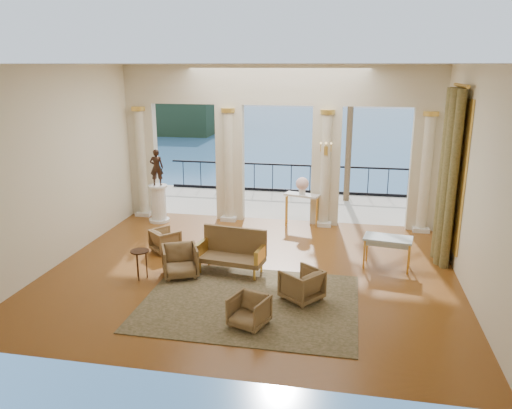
% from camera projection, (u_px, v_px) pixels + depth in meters
% --- Properties ---
extents(floor, '(9.00, 9.00, 0.00)m').
position_uv_depth(floor, '(251.00, 271.00, 11.23)').
color(floor, '#4F2D0C').
rests_on(floor, ground).
extents(room_walls, '(9.00, 9.00, 9.00)m').
position_uv_depth(room_walls, '(239.00, 153.00, 9.40)').
color(room_walls, white).
rests_on(room_walls, ground).
extents(arcade, '(9.00, 0.56, 4.50)m').
position_uv_depth(arcade, '(277.00, 134.00, 14.15)').
color(arcade, beige).
rests_on(arcade, ground).
extents(terrace, '(10.00, 3.60, 0.10)m').
position_uv_depth(terrace, '(285.00, 205.00, 16.73)').
color(terrace, '#BCB0A0').
rests_on(terrace, ground).
extents(balustrade, '(9.00, 0.06, 1.03)m').
position_uv_depth(balustrade, '(291.00, 181.00, 18.12)').
color(balustrade, black).
rests_on(balustrade, terrace).
extents(palm_tree, '(2.00, 2.00, 4.50)m').
position_uv_depth(palm_tree, '(352.00, 77.00, 16.01)').
color(palm_tree, '#4C3823').
rests_on(palm_tree, terrace).
extents(headland, '(22.00, 18.00, 6.00)m').
position_uv_depth(headland, '(158.00, 111.00, 83.66)').
color(headland, black).
rests_on(headland, sea).
extents(sea, '(160.00, 160.00, 0.00)m').
position_uv_depth(sea, '(336.00, 143.00, 69.60)').
color(sea, '#245E8B').
rests_on(sea, ground).
extents(curtain, '(0.33, 1.40, 4.09)m').
position_uv_depth(curtain, '(448.00, 177.00, 11.33)').
color(curtain, brown).
rests_on(curtain, ground).
extents(window_frame, '(0.04, 1.60, 3.40)m').
position_uv_depth(window_frame, '(457.00, 174.00, 11.28)').
color(window_frame, '#E5B44B').
rests_on(window_frame, room_walls).
extents(wall_sconce, '(0.30, 0.11, 0.33)m').
position_uv_depth(wall_sconce, '(326.00, 150.00, 13.69)').
color(wall_sconce, '#E5B44B').
rests_on(wall_sconce, arcade).
extents(rug, '(4.16, 3.24, 0.02)m').
position_uv_depth(rug, '(250.00, 302.00, 9.75)').
color(rug, '#33381D').
rests_on(rug, ground).
extents(armchair_a, '(0.96, 0.94, 0.76)m').
position_uv_depth(armchair_a, '(180.00, 260.00, 10.88)').
color(armchair_a, '#4C3C24').
rests_on(armchair_a, ground).
extents(armchair_b, '(0.77, 0.74, 0.63)m').
position_uv_depth(armchair_b, '(249.00, 310.00, 8.81)').
color(armchair_b, '#4C3C24').
rests_on(armchair_b, ground).
extents(armchair_c, '(0.92, 0.93, 0.70)m').
position_uv_depth(armchair_c, '(302.00, 283.00, 9.77)').
color(armchair_c, '#4C3C24').
rests_on(armchair_c, ground).
extents(armchair_d, '(0.84, 0.84, 0.63)m').
position_uv_depth(armchair_d, '(165.00, 239.00, 12.35)').
color(armchair_d, '#4C3C24').
rests_on(armchair_d, ground).
extents(settee, '(1.56, 0.83, 0.99)m').
position_uv_depth(settee, '(232.00, 251.00, 11.10)').
color(settee, '#4C3C24').
rests_on(settee, ground).
extents(game_table, '(1.14, 0.74, 0.73)m').
position_uv_depth(game_table, '(388.00, 241.00, 11.27)').
color(game_table, '#ABC7DB').
rests_on(game_table, ground).
extents(pedestal, '(0.60, 0.60, 1.10)m').
position_uv_depth(pedestal, '(159.00, 204.00, 14.67)').
color(pedestal, silver).
rests_on(pedestal, ground).
extents(statue, '(0.43, 0.33, 1.06)m').
position_uv_depth(statue, '(157.00, 167.00, 14.37)').
color(statue, black).
rests_on(statue, pedestal).
extents(console_table, '(1.05, 0.64, 0.93)m').
position_uv_depth(console_table, '(302.00, 199.00, 14.24)').
color(console_table, silver).
rests_on(console_table, ground).
extents(urn, '(0.37, 0.37, 0.49)m').
position_uv_depth(urn, '(302.00, 185.00, 14.12)').
color(urn, silver).
rests_on(urn, console_table).
extents(side_table, '(0.40, 0.40, 0.65)m').
position_uv_depth(side_table, '(140.00, 255.00, 10.70)').
color(side_table, black).
rests_on(side_table, ground).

